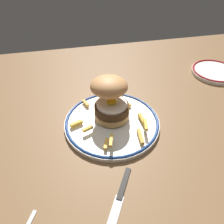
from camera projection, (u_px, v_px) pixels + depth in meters
The scene contains 6 objects.
ground_plane at pixel (114, 119), 67.02cm from camera, with size 144.45×95.23×4.00cm, color brown.
dinner_plate at pixel (112, 122), 61.78cm from camera, with size 26.50×26.50×1.60cm.
burger at pixel (110, 97), 59.25cm from camera, with size 12.59×13.15×12.59cm.
fries_pile at pixel (118, 119), 60.40cm from camera, with size 20.30×22.95×2.40cm.
side_plate at pixel (215, 71), 82.41cm from camera, with size 16.75×16.75×1.60cm.
knife at pixel (120, 198), 45.63cm from camera, with size 10.23×16.37×0.70cm.
Camera 1 is at (-10.89, -47.89, 43.64)cm, focal length 35.36 mm.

